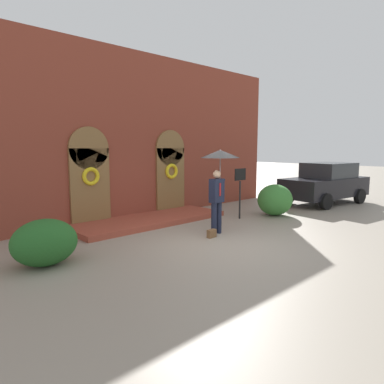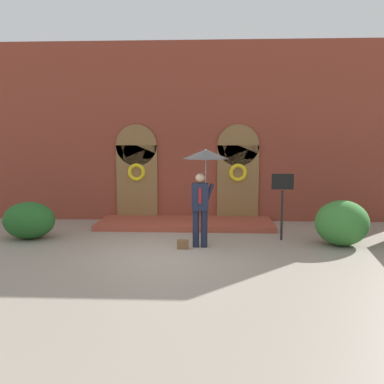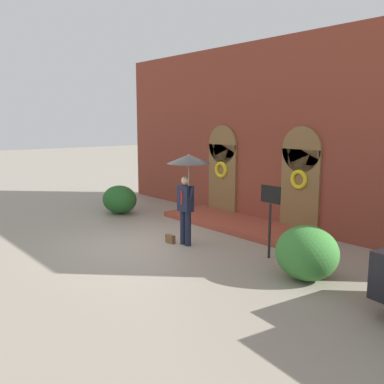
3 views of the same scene
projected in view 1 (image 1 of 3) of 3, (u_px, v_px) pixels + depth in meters
The scene contains 8 objects.
ground_plane at pixel (220, 241), 8.92m from camera, with size 80.00×80.00×0.00m, color gray.
building_facade at pixel (129, 140), 11.57m from camera, with size 14.00×2.30×5.60m.
person_with_umbrella at pixel (219, 166), 9.51m from camera, with size 1.10×1.10×2.36m.
handbag at pixel (212, 234), 9.26m from camera, with size 0.28×0.12×0.22m, color brown.
sign_post at pixel (240, 185), 11.57m from camera, with size 0.56×0.06×1.72m.
shrub_left at pixel (45, 242), 7.05m from camera, with size 1.34×1.12×0.97m, color #235B23.
shrub_right at pixel (275, 200), 12.24m from camera, with size 1.30×1.21×1.11m, color #387A33.
parked_car at pixel (326, 183), 14.79m from camera, with size 4.30×2.42×1.76m.
Camera 1 is at (-6.48, -5.82, 2.44)m, focal length 32.00 mm.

